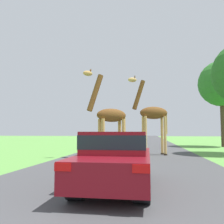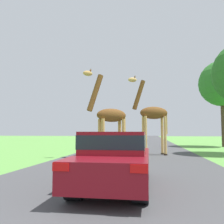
% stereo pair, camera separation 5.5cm
% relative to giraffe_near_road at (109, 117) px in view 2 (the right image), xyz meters
% --- Properties ---
extents(road, '(8.09, 120.00, 0.00)m').
position_rel_giraffe_near_road_xyz_m(road, '(1.34, 17.12, -2.35)').
color(road, '#424244').
rests_on(road, ground).
extents(giraffe_near_road, '(2.51, 1.81, 5.12)m').
position_rel_giraffe_near_road_xyz_m(giraffe_near_road, '(0.00, 0.00, 0.00)').
color(giraffe_near_road, tan).
rests_on(giraffe_near_road, ground).
extents(giraffe_companion, '(2.61, 1.17, 5.13)m').
position_rel_giraffe_near_road_xyz_m(giraffe_companion, '(2.51, 1.77, 0.20)').
color(giraffe_companion, tan).
rests_on(giraffe_companion, ground).
extents(car_lead_maroon, '(1.76, 4.13, 1.48)m').
position_rel_giraffe_near_road_xyz_m(car_lead_maroon, '(1.42, -7.34, -1.57)').
color(car_lead_maroon, maroon).
rests_on(car_lead_maroon, ground).
extents(car_queue_right, '(1.72, 4.30, 1.31)m').
position_rel_giraffe_near_road_xyz_m(car_queue_right, '(0.20, 9.38, -1.65)').
color(car_queue_right, silver).
rests_on(car_queue_right, ground).
extents(car_queue_left, '(1.94, 4.77, 1.41)m').
position_rel_giraffe_near_road_xyz_m(car_queue_left, '(-1.39, 15.38, -1.60)').
color(car_queue_left, black).
rests_on(car_queue_left, ground).
extents(tree_centre_back, '(4.58, 4.58, 8.59)m').
position_rel_giraffe_near_road_xyz_m(tree_centre_back, '(9.61, 11.05, 3.89)').
color(tree_centre_back, '#4C3828').
rests_on(tree_centre_back, ground).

